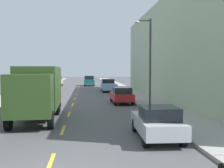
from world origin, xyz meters
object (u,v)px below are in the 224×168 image
object	(u,v)px
delivery_box_truck	(38,89)
moving_teal_sedan	(89,81)
parked_suv_champagne	(57,81)
street_lamp	(148,57)
parked_hatchback_silver	(157,122)
parked_hatchback_red	(122,95)
parked_pickup_sky	(109,86)

from	to	relation	value
delivery_box_truck	moving_teal_sedan	world-z (taller)	delivery_box_truck
parked_suv_champagne	moving_teal_sedan	world-z (taller)	same
street_lamp	parked_hatchback_silver	xyz separation A→B (m)	(-1.62, -8.68, -3.34)
delivery_box_truck	parked_suv_champagne	distance (m)	34.23
parked_hatchback_red	parked_suv_champagne	size ratio (longest dim) A/B	0.84
street_lamp	parked_suv_champagne	bearing A→B (deg)	108.23
parked_hatchback_red	parked_pickup_sky	world-z (taller)	parked_pickup_sky
parked_pickup_sky	moving_teal_sedan	world-z (taller)	moving_teal_sedan
delivery_box_truck	parked_hatchback_silver	xyz separation A→B (m)	(6.13, -5.59, -1.12)
parked_suv_champagne	street_lamp	bearing A→B (deg)	-71.77
moving_teal_sedan	parked_hatchback_red	bearing A→B (deg)	-84.53
delivery_box_truck	parked_hatchback_red	size ratio (longest dim) A/B	1.93
parked_hatchback_red	parked_hatchback_silver	xyz separation A→B (m)	(-0.11, -12.65, 0.00)
parked_pickup_sky	moving_teal_sedan	distance (m)	13.91
street_lamp	parked_suv_champagne	size ratio (longest dim) A/B	1.42
parked_hatchback_red	parked_hatchback_silver	distance (m)	12.65
parked_hatchback_red	parked_pickup_sky	distance (m)	13.80
parked_pickup_sky	parked_hatchback_silver	bearing A→B (deg)	-90.14
moving_teal_sedan	parked_hatchback_silver	bearing A→B (deg)	-86.40
parked_pickup_sky	parked_hatchback_silver	world-z (taller)	parked_pickup_sky
parked_pickup_sky	parked_hatchback_silver	distance (m)	26.45
parked_hatchback_red	moving_teal_sedan	size ratio (longest dim) A/B	0.84
delivery_box_truck	parked_hatchback_red	world-z (taller)	delivery_box_truck
parked_hatchback_silver	moving_teal_sedan	distance (m)	40.20
street_lamp	parked_pickup_sky	xyz separation A→B (m)	(-1.56, 17.77, -3.26)
delivery_box_truck	parked_suv_champagne	world-z (taller)	delivery_box_truck
parked_hatchback_silver	moving_teal_sedan	xyz separation A→B (m)	(-2.53, 40.11, 0.23)
parked_hatchback_silver	parked_suv_champagne	bearing A→B (deg)	102.22
delivery_box_truck	moving_teal_sedan	xyz separation A→B (m)	(3.61, 34.53, -0.89)
parked_pickup_sky	moving_teal_sedan	size ratio (longest dim) A/B	1.11
parked_hatchback_red	parked_hatchback_silver	bearing A→B (deg)	-90.48
street_lamp	moving_teal_sedan	world-z (taller)	street_lamp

